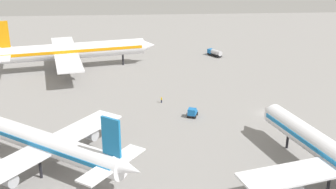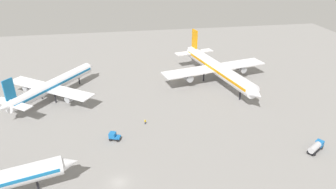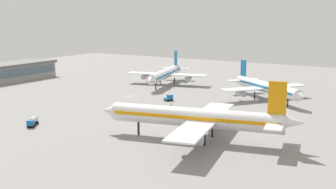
{
  "view_description": "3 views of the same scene",
  "coord_description": "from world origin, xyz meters",
  "px_view_note": "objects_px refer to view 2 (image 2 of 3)",
  "views": [
    {
      "loc": [
        -97.25,
        31.25,
        42.31
      ],
      "look_at": [
        5.11,
        24.23,
        3.8
      ],
      "focal_mm": 45.69,
      "sensor_mm": 36.0,
      "label": 1
    },
    {
      "loc": [
        2.2,
        -58.13,
        51.82
      ],
      "look_at": [
        18.07,
        34.89,
        5.39
      ],
      "focal_mm": 32.66,
      "sensor_mm": 36.0,
      "label": 2
    },
    {
      "loc": [
        145.55,
        109.02,
        34.46
      ],
      "look_at": [
        14.67,
        27.77,
        5.84
      ],
      "focal_mm": 47.82,
      "sensor_mm": 36.0,
      "label": 3
    }
  ],
  "objects_px": {
    "airplane_taxiing": "(52,85)",
    "airplane_distant": "(217,68)",
    "ground_crew_worker": "(145,122)",
    "fuel_truck": "(316,147)",
    "baggage_tug": "(114,136)"
  },
  "relations": [
    {
      "from": "airplane_taxiing",
      "to": "airplane_distant",
      "type": "distance_m",
      "value": 64.54
    },
    {
      "from": "airplane_taxiing",
      "to": "baggage_tug",
      "type": "xyz_separation_m",
      "value": [
        21.86,
        -31.48,
        -3.98
      ]
    },
    {
      "from": "ground_crew_worker",
      "to": "airplane_distant",
      "type": "bearing_deg",
      "value": -81.88
    },
    {
      "from": "airplane_taxiing",
      "to": "ground_crew_worker",
      "type": "relative_size",
      "value": 23.78
    },
    {
      "from": "airplane_distant",
      "to": "ground_crew_worker",
      "type": "distance_m",
      "value": 43.42
    },
    {
      "from": "airplane_taxiing",
      "to": "baggage_tug",
      "type": "distance_m",
      "value": 38.53
    },
    {
      "from": "airplane_distant",
      "to": "baggage_tug",
      "type": "distance_m",
      "value": 55.52
    },
    {
      "from": "airplane_taxiing",
      "to": "baggage_tug",
      "type": "bearing_deg",
      "value": -109.32
    },
    {
      "from": "ground_crew_worker",
      "to": "baggage_tug",
      "type": "bearing_deg",
      "value": 92.68
    },
    {
      "from": "airplane_distant",
      "to": "fuel_truck",
      "type": "bearing_deg",
      "value": 1.5
    },
    {
      "from": "fuel_truck",
      "to": "ground_crew_worker",
      "type": "height_order",
      "value": "fuel_truck"
    },
    {
      "from": "fuel_truck",
      "to": "airplane_taxiing",
      "type": "bearing_deg",
      "value": 116.42
    },
    {
      "from": "airplane_distant",
      "to": "ground_crew_worker",
      "type": "bearing_deg",
      "value": -61.8
    },
    {
      "from": "fuel_truck",
      "to": "baggage_tug",
      "type": "bearing_deg",
      "value": 132.28
    },
    {
      "from": "airplane_taxiing",
      "to": "airplane_distant",
      "type": "relative_size",
      "value": 0.71
    }
  ]
}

